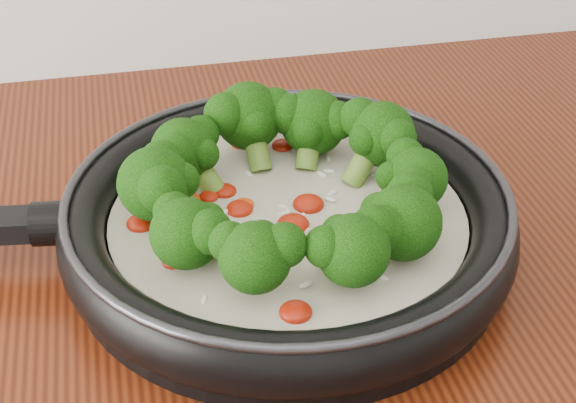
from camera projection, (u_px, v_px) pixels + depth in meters
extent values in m
cylinder|color=black|center=(288.00, 245.00, 0.68)|extent=(0.39, 0.39, 0.01)
torus|color=black|center=(288.00, 219.00, 0.66)|extent=(0.41, 0.41, 0.04)
torus|color=#2D2D33|center=(288.00, 193.00, 0.65)|extent=(0.40, 0.40, 0.01)
cylinder|color=black|center=(54.00, 223.00, 0.65)|extent=(0.04, 0.04, 0.04)
cylinder|color=beige|center=(288.00, 227.00, 0.67)|extent=(0.32, 0.32, 0.02)
ellipsoid|color=#AB1908|center=(242.00, 143.00, 0.75)|extent=(0.03, 0.03, 0.01)
ellipsoid|color=#AB1908|center=(141.00, 223.00, 0.65)|extent=(0.03, 0.03, 0.01)
ellipsoid|color=#D6410D|center=(152.00, 208.00, 0.67)|extent=(0.03, 0.03, 0.01)
ellipsoid|color=#AB1908|center=(315.00, 140.00, 0.76)|extent=(0.02, 0.02, 0.01)
ellipsoid|color=#AB1908|center=(293.00, 224.00, 0.65)|extent=(0.04, 0.04, 0.01)
ellipsoid|color=#D6410D|center=(244.00, 205.00, 0.67)|extent=(0.02, 0.02, 0.01)
ellipsoid|color=#AB1908|center=(209.00, 196.00, 0.68)|extent=(0.02, 0.02, 0.01)
ellipsoid|color=#AB1908|center=(282.00, 146.00, 0.75)|extent=(0.03, 0.03, 0.01)
ellipsoid|color=#D6410D|center=(324.00, 243.00, 0.63)|extent=(0.03, 0.03, 0.01)
ellipsoid|color=#AB1908|center=(173.00, 261.00, 0.61)|extent=(0.02, 0.02, 0.01)
ellipsoid|color=#AB1908|center=(239.00, 209.00, 0.67)|extent=(0.03, 0.03, 0.01)
ellipsoid|color=#D6410D|center=(186.00, 201.00, 0.68)|extent=(0.03, 0.03, 0.01)
ellipsoid|color=#AB1908|center=(225.00, 191.00, 0.69)|extent=(0.03, 0.03, 0.01)
ellipsoid|color=#AB1908|center=(296.00, 312.00, 0.56)|extent=(0.03, 0.03, 0.01)
ellipsoid|color=#D6410D|center=(416.00, 241.00, 0.63)|extent=(0.03, 0.03, 0.01)
ellipsoid|color=#AB1908|center=(308.00, 204.00, 0.67)|extent=(0.03, 0.03, 0.01)
ellipsoid|color=white|center=(341.00, 246.00, 0.63)|extent=(0.01, 0.01, 0.00)
ellipsoid|color=white|center=(396.00, 177.00, 0.71)|extent=(0.01, 0.01, 0.00)
ellipsoid|color=white|center=(162.00, 232.00, 0.64)|extent=(0.01, 0.01, 0.00)
ellipsoid|color=white|center=(332.00, 193.00, 0.69)|extent=(0.01, 0.01, 0.00)
ellipsoid|color=white|center=(286.00, 229.00, 0.64)|extent=(0.01, 0.01, 0.00)
ellipsoid|color=white|center=(350.00, 173.00, 0.71)|extent=(0.01, 0.01, 0.00)
ellipsoid|color=white|center=(288.00, 212.00, 0.66)|extent=(0.01, 0.01, 0.00)
ellipsoid|color=white|center=(233.00, 260.00, 0.61)|extent=(0.01, 0.01, 0.00)
ellipsoid|color=white|center=(245.00, 269.00, 0.60)|extent=(0.01, 0.01, 0.00)
ellipsoid|color=white|center=(330.00, 171.00, 0.72)|extent=(0.01, 0.01, 0.00)
ellipsoid|color=white|center=(305.00, 231.00, 0.64)|extent=(0.01, 0.01, 0.00)
ellipsoid|color=white|center=(377.00, 174.00, 0.71)|extent=(0.01, 0.01, 0.00)
ellipsoid|color=white|center=(285.00, 214.00, 0.66)|extent=(0.01, 0.01, 0.00)
ellipsoid|color=white|center=(306.00, 285.00, 0.59)|extent=(0.01, 0.01, 0.00)
ellipsoid|color=white|center=(225.00, 212.00, 0.66)|extent=(0.01, 0.01, 0.00)
ellipsoid|color=white|center=(249.00, 174.00, 0.71)|extent=(0.01, 0.01, 0.00)
ellipsoid|color=white|center=(382.00, 277.00, 0.60)|extent=(0.01, 0.01, 0.00)
ellipsoid|color=white|center=(322.00, 174.00, 0.71)|extent=(0.01, 0.01, 0.00)
ellipsoid|color=white|center=(328.00, 158.00, 0.73)|extent=(0.01, 0.01, 0.00)
ellipsoid|color=white|center=(330.00, 199.00, 0.68)|extent=(0.01, 0.01, 0.00)
ellipsoid|color=white|center=(204.00, 300.00, 0.58)|extent=(0.01, 0.01, 0.00)
ellipsoid|color=white|center=(295.00, 226.00, 0.65)|extent=(0.01, 0.01, 0.00)
ellipsoid|color=white|center=(230.00, 237.00, 0.63)|extent=(0.01, 0.01, 0.00)
ellipsoid|color=white|center=(283.00, 207.00, 0.67)|extent=(0.01, 0.01, 0.00)
ellipsoid|color=white|center=(327.00, 255.00, 0.62)|extent=(0.01, 0.01, 0.00)
ellipsoid|color=white|center=(304.00, 213.00, 0.66)|extent=(0.01, 0.01, 0.00)
cylinder|color=olive|center=(389.00, 198.00, 0.66)|extent=(0.04, 0.03, 0.04)
sphere|color=black|center=(416.00, 179.00, 0.65)|extent=(0.06, 0.06, 0.05)
sphere|color=black|center=(405.00, 157.00, 0.66)|extent=(0.03, 0.03, 0.03)
sphere|color=black|center=(415.00, 184.00, 0.63)|extent=(0.03, 0.03, 0.03)
sphere|color=black|center=(391.00, 177.00, 0.64)|extent=(0.03, 0.03, 0.02)
cylinder|color=olive|center=(362.00, 163.00, 0.70)|extent=(0.04, 0.04, 0.04)
sphere|color=black|center=(382.00, 134.00, 0.70)|extent=(0.06, 0.06, 0.06)
sphere|color=black|center=(360.00, 118.00, 0.70)|extent=(0.04, 0.04, 0.03)
sphere|color=black|center=(397.00, 138.00, 0.68)|extent=(0.04, 0.04, 0.03)
sphere|color=black|center=(365.00, 139.00, 0.68)|extent=(0.03, 0.03, 0.03)
cylinder|color=olive|center=(309.00, 151.00, 0.72)|extent=(0.03, 0.04, 0.04)
sphere|color=black|center=(313.00, 122.00, 0.72)|extent=(0.07, 0.07, 0.06)
sphere|color=black|center=(287.00, 114.00, 0.72)|extent=(0.04, 0.04, 0.04)
sphere|color=black|center=(337.00, 120.00, 0.71)|extent=(0.04, 0.04, 0.03)
sphere|color=black|center=(309.00, 131.00, 0.71)|extent=(0.03, 0.03, 0.03)
cylinder|color=olive|center=(257.00, 148.00, 0.72)|extent=(0.02, 0.04, 0.04)
sphere|color=black|center=(249.00, 116.00, 0.72)|extent=(0.07, 0.07, 0.06)
sphere|color=black|center=(225.00, 114.00, 0.71)|extent=(0.04, 0.04, 0.04)
sphere|color=black|center=(275.00, 107.00, 0.72)|extent=(0.04, 0.04, 0.03)
sphere|color=black|center=(255.00, 124.00, 0.71)|extent=(0.03, 0.03, 0.03)
cylinder|color=olive|center=(204.00, 174.00, 0.69)|extent=(0.04, 0.04, 0.04)
sphere|color=black|center=(183.00, 150.00, 0.68)|extent=(0.06, 0.06, 0.05)
sphere|color=black|center=(174.00, 154.00, 0.66)|extent=(0.04, 0.04, 0.03)
sphere|color=black|center=(201.00, 134.00, 0.69)|extent=(0.04, 0.04, 0.03)
sphere|color=black|center=(203.00, 154.00, 0.67)|extent=(0.03, 0.03, 0.03)
cylinder|color=olive|center=(184.00, 204.00, 0.65)|extent=(0.04, 0.02, 0.04)
sphere|color=black|center=(155.00, 184.00, 0.63)|extent=(0.07, 0.07, 0.06)
sphere|color=black|center=(162.00, 189.00, 0.61)|extent=(0.04, 0.04, 0.04)
sphere|color=black|center=(161.00, 161.00, 0.65)|extent=(0.04, 0.04, 0.03)
sphere|color=black|center=(181.00, 180.00, 0.64)|extent=(0.03, 0.03, 0.03)
cylinder|color=olive|center=(209.00, 242.00, 0.61)|extent=(0.04, 0.03, 0.04)
sphere|color=black|center=(186.00, 234.00, 0.59)|extent=(0.06, 0.06, 0.05)
sphere|color=black|center=(210.00, 232.00, 0.58)|extent=(0.04, 0.04, 0.03)
sphere|color=black|center=(174.00, 212.00, 0.60)|extent=(0.03, 0.03, 0.03)
sphere|color=black|center=(208.00, 220.00, 0.60)|extent=(0.03, 0.03, 0.03)
cylinder|color=olive|center=(263.00, 261.00, 0.59)|extent=(0.03, 0.04, 0.04)
sphere|color=black|center=(255.00, 258.00, 0.56)|extent=(0.06, 0.06, 0.05)
sphere|color=black|center=(285.00, 245.00, 0.56)|extent=(0.04, 0.04, 0.03)
sphere|color=black|center=(230.00, 242.00, 0.56)|extent=(0.03, 0.03, 0.03)
sphere|color=black|center=(262.00, 238.00, 0.58)|extent=(0.03, 0.03, 0.03)
cylinder|color=olive|center=(338.00, 256.00, 0.59)|extent=(0.03, 0.04, 0.04)
sphere|color=black|center=(353.00, 250.00, 0.57)|extent=(0.06, 0.06, 0.05)
sphere|color=black|center=(373.00, 227.00, 0.57)|extent=(0.04, 0.04, 0.03)
sphere|color=black|center=(326.00, 247.00, 0.56)|extent=(0.03, 0.03, 0.03)
sphere|color=black|center=(339.00, 232.00, 0.58)|extent=(0.03, 0.03, 0.03)
cylinder|color=olive|center=(377.00, 234.00, 0.62)|extent=(0.04, 0.04, 0.04)
sphere|color=black|center=(403.00, 223.00, 0.60)|extent=(0.06, 0.06, 0.06)
sphere|color=black|center=(409.00, 196.00, 0.61)|extent=(0.04, 0.04, 0.04)
sphere|color=black|center=(384.00, 227.00, 0.58)|extent=(0.04, 0.04, 0.03)
sphere|color=black|center=(379.00, 211.00, 0.61)|extent=(0.03, 0.03, 0.03)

